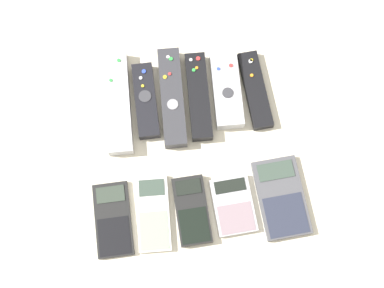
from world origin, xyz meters
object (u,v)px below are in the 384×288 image
Objects in this scene: remote_0 at (118,102)px; remote_5 at (255,90)px; calculator_1 at (153,213)px; remote_3 at (199,96)px; remote_1 at (146,101)px; remote_2 at (172,97)px; calculator_0 at (113,219)px; calculator_4 at (281,198)px; remote_4 at (227,89)px; calculator_2 at (192,210)px; calculator_3 at (233,205)px.

remote_0 reaches higher than remote_5.
remote_3 is at bearing 65.19° from calculator_1.
remote_1 is 0.11m from remote_3.
remote_2 is 0.27m from calculator_0.
remote_4 is at bearing 104.37° from calculator_4.
remote_1 reaches higher than remote_5.
calculator_2 reaches higher than calculator_4.
remote_0 is at bearing 82.14° from calculator_0.
remote_4 is 1.04× the size of calculator_4.
remote_4 reaches higher than remote_1.
remote_1 is 0.05m from remote_2.
remote_5 reaches higher than calculator_0.
calculator_1 is (-0.24, -0.23, -0.00)m from remote_5.
calculator_2 is at bearing -61.19° from remote_0.
remote_1 is 0.94× the size of remote_5.
calculator_4 is (0.19, -0.23, -0.01)m from remote_2.
remote_3 is at bearing -2.30° from remote_2.
remote_2 is 0.17m from remote_5.
calculator_3 is at bearing -66.39° from remote_2.
calculator_1 is (-0.01, -0.23, -0.01)m from remote_1.
calculator_0 is (-0.03, -0.24, -0.01)m from remote_0.
remote_0 is 1.35× the size of calculator_4.
remote_4 is 0.99× the size of remote_5.
remote_4 is 0.35m from calculator_0.
remote_2 is 1.24× the size of remote_5.
remote_4 is at bearing 1.87° from remote_0.
calculator_0 is 0.24m from calculator_3.
remote_1 is 0.23m from calculator_1.
remote_5 is 1.18× the size of calculator_0.
remote_1 is 0.28m from calculator_3.
calculator_4 is at bearing -48.86° from remote_2.
remote_0 is 0.11m from remote_2.
remote_0 is at bearing 115.57° from calculator_2.
remote_4 is (0.11, 0.00, 0.00)m from remote_2.
calculator_3 is (-0.08, -0.23, -0.00)m from remote_5.
remote_0 is 0.24m from calculator_0.
remote_2 reaches higher than remote_1.
calculator_4 reaches higher than calculator_0.
calculator_1 is 1.11× the size of calculator_2.
remote_4 is at bearing 1.17° from remote_1.
calculator_0 is 1.24× the size of calculator_3.
calculator_1 is 0.25m from calculator_4.
calculator_2 is at bearing -74.58° from remote_1.
remote_2 is 0.24m from calculator_1.
remote_4 is 0.06m from remote_5.
calculator_0 is at bearing -95.87° from remote_0.
calculator_2 is 1.16× the size of calculator_3.
calculator_2 is 0.08m from calculator_3.
calculator_4 is (0.09, 0.00, 0.00)m from calculator_3.
remote_3 reaches higher than calculator_3.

